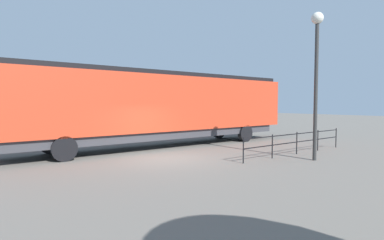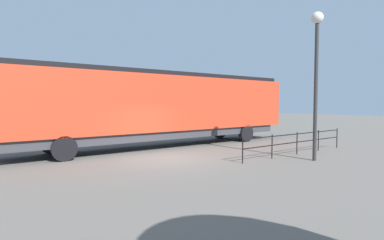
# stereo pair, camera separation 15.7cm
# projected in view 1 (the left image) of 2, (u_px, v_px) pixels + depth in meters

# --- Properties ---
(ground_plane) EXTENTS (120.00, 120.00, 0.00)m
(ground_plane) POSITION_uv_depth(u_px,v_px,m) (165.00, 159.00, 13.84)
(ground_plane) COLOR #666059
(locomotive) EXTENTS (2.85, 17.74, 4.26)m
(locomotive) POSITION_uv_depth(u_px,v_px,m) (169.00, 105.00, 17.87)
(locomotive) COLOR red
(locomotive) RESTS_ON ground_plane
(lamp_post) EXTENTS (0.51, 0.51, 6.42)m
(lamp_post) POSITION_uv_depth(u_px,v_px,m) (317.00, 58.00, 13.23)
(lamp_post) COLOR #2D2D2D
(lamp_post) RESTS_ON ground_plane
(platform_fence) EXTENTS (0.05, 7.67, 1.09)m
(platform_fence) POSITION_uv_depth(u_px,v_px,m) (297.00, 140.00, 15.06)
(platform_fence) COLOR black
(platform_fence) RESTS_ON ground_plane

